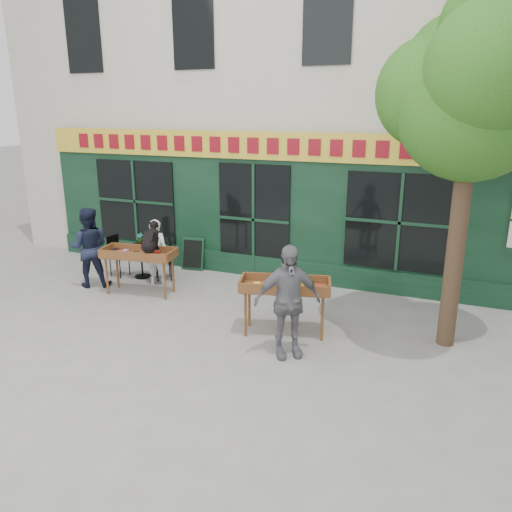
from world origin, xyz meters
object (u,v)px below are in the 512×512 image
object	(u,v)px
dog	(150,236)
man_right	(287,301)
book_cart_center	(139,256)
book_cart_right	(285,289)
woman	(156,252)
bistro_table	(141,255)
man_left	(89,247)

from	to	relation	value
dog	man_right	bearing A→B (deg)	-30.66
book_cart_center	book_cart_right	size ratio (longest dim) A/B	0.98
dog	book_cart_right	distance (m)	3.20
book_cart_right	woman	bearing A→B (deg)	144.06
woman	bistro_table	distance (m)	0.66
dog	woman	bearing A→B (deg)	108.02
book_cart_right	bistro_table	xyz separation A→B (m)	(-4.04, 1.58, -0.28)
bistro_table	man_left	size ratio (longest dim) A/B	0.43
man_right	man_left	distance (m)	5.24
man_right	book_cart_right	bearing A→B (deg)	76.97
book_cart_right	bistro_table	size ratio (longest dim) A/B	2.12
book_cart_center	man_left	xyz separation A→B (m)	(-1.29, -0.00, 0.05)
book_cart_center	woman	size ratio (longest dim) A/B	1.07
book_cart_center	man_right	xyz separation A→B (m)	(3.76, -1.43, 0.09)
woman	man_right	world-z (taller)	man_right
bistro_table	dog	bearing A→B (deg)	-45.38
dog	bistro_table	xyz separation A→B (m)	(-0.94, 0.95, -0.75)
dog	book_cart_right	xyz separation A→B (m)	(3.11, -0.63, -0.47)
dog	man_left	world-z (taller)	man_left
woman	bistro_table	xyz separation A→B (m)	(-0.59, 0.25, -0.19)
woman	man_left	world-z (taller)	man_left
woman	bistro_table	world-z (taller)	woman
dog	book_cart_right	size ratio (longest dim) A/B	0.37
man_left	dog	bearing A→B (deg)	150.02
man_right	bistro_table	size ratio (longest dim) A/B	2.39
book_cart_right	bistro_table	world-z (taller)	book_cart_right
book_cart_right	man_right	xyz separation A→B (m)	(0.30, -0.75, 0.09)
book_cart_right	bistro_table	bearing A→B (deg)	143.79
book_cart_center	woman	xyz separation A→B (m)	(-0.00, 0.65, -0.09)
book_cart_right	dog	bearing A→B (deg)	153.63
woman	man_left	distance (m)	1.45
book_cart_center	woman	world-z (taller)	woman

